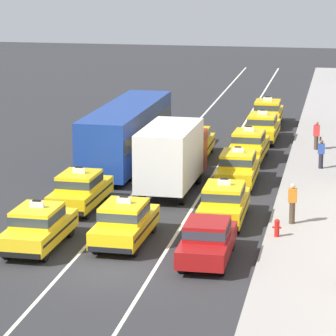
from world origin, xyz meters
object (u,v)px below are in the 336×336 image
Objects in this scene: taxi_center_nearest at (125,222)px; taxi_right_fifth at (262,127)px; box_truck_center_second at (173,154)px; taxi_center_third at (194,143)px; taxi_left_nearest at (38,226)px; pedestrian_by_storefront at (292,203)px; taxi_right_fourth at (249,145)px; taxi_right_second at (224,202)px; sedan_right_nearest at (207,240)px; pedestrian_trailing at (321,154)px; taxi_left_second at (80,190)px; pedestrian_near_crosswalk at (317,136)px; taxi_right_third at (238,167)px; fire_hydrant at (277,227)px; taxi_right_sixth at (267,112)px; bus_left_third at (127,132)px.

taxi_center_nearest is 1.00× the size of taxi_right_fifth.
box_truck_center_second reaches higher than taxi_center_third.
taxi_left_nearest is 2.66× the size of pedestrian_by_storefront.
taxi_right_second is at bearing -88.93° from taxi_right_fourth.
sedan_right_nearest is at bearing -23.81° from taxi_center_nearest.
taxi_right_fifth is 8.07m from pedestrian_trailing.
taxi_left_second is 2.82× the size of pedestrian_near_crosswalk.
pedestrian_near_crosswalk is (3.35, 14.88, 0.09)m from taxi_right_second.
taxi_center_third is 3.08m from taxi_right_fourth.
box_truck_center_second is 7.84m from pedestrian_by_storefront.
taxi_right_third is at bearing 91.20° from sedan_right_nearest.
fire_hydrant is at bearing -73.21° from taxi_right_third.
taxi_right_fourth is 12.50m from pedestrian_by_storefront.
taxi_right_fifth is at bearing 117.59° from pedestrian_trailing.
taxi_right_second is (6.60, -0.87, 0.00)m from taxi_left_second.
taxi_left_nearest and taxi_right_sixth have the same top height.
taxi_center_nearest reaches higher than pedestrian_near_crosswalk.
taxi_center_nearest is 2.66× the size of pedestrian_by_storefront.
taxi_right_fourth is at bearing 19.32° from bus_left_third.
taxi_right_third is 16.05m from taxi_right_sixth.
taxi_center_nearest is (3.15, 1.22, 0.00)m from taxi_left_nearest.
sedan_right_nearest is 5.76m from pedestrian_by_storefront.
pedestrian_near_crosswalk is at bearing 69.78° from taxi_center_nearest.
taxi_right_third is at bearing 29.68° from box_truck_center_second.
taxi_right_third is at bearing -60.52° from taxi_center_third.
taxi_right_fifth is at bearing 49.20° from bus_left_third.
taxi_right_fifth is at bearing -88.42° from taxi_right_sixth.
bus_left_third reaches higher than taxi_left_second.
box_truck_center_second reaches higher than taxi_center_nearest.
taxi_right_sixth is (6.47, 21.67, 0.00)m from taxi_left_second.
taxi_left_nearest is 22.08m from pedestrian_near_crosswalk.
taxi_left_nearest and taxi_right_fourth have the same top height.
taxi_left_nearest is at bearing -103.32° from taxi_right_sixth.
taxi_right_second and taxi_right_sixth have the same top height.
taxi_right_sixth is at bearing 73.22° from taxi_center_third.
sedan_right_nearest is 0.94× the size of taxi_right_fifth.
taxi_right_sixth is at bearing 114.39° from pedestrian_near_crosswalk.
pedestrian_by_storefront is at bearing -94.78° from pedestrian_trailing.
taxi_right_third is at bearing 60.44° from taxi_left_nearest.
fire_hydrant is (2.59, -8.59, -0.33)m from taxi_right_third.
taxi_left_nearest is 1.00× the size of taxi_right_fifth.
taxi_left_nearest and taxi_right_third have the same top height.
pedestrian_by_storefront is (2.83, 5.01, 0.18)m from sedan_right_nearest.
taxi_center_nearest is 15.58m from pedestrian_trailing.
bus_left_third reaches higher than taxi_right_fourth.
bus_left_third is at bearing -152.54° from pedestrian_near_crosswalk.
pedestrian_trailing is at bearing 43.18° from taxi_right_third.
pedestrian_trailing is (0.87, 10.35, -0.11)m from pedestrian_by_storefront.
taxi_right_second is 2.90m from pedestrian_by_storefront.
box_truck_center_second is at bearing -122.76° from pedestrian_near_crosswalk.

